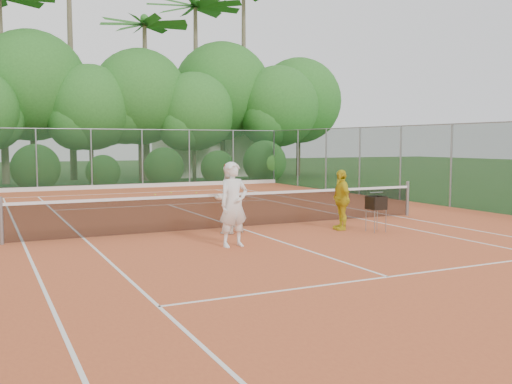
% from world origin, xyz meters
% --- Properties ---
extents(ground, '(120.00, 120.00, 0.00)m').
position_xyz_m(ground, '(0.00, 0.00, 0.00)').
color(ground, '#224619').
rests_on(ground, ground).
extents(clay_court, '(18.00, 36.00, 0.02)m').
position_xyz_m(clay_court, '(0.00, 0.00, 0.01)').
color(clay_court, '#C1562C').
rests_on(clay_court, ground).
extents(club_building, '(8.00, 5.00, 3.00)m').
position_xyz_m(club_building, '(9.00, 24.00, 1.50)').
color(club_building, beige).
rests_on(club_building, ground).
extents(tennis_net, '(11.97, 0.10, 1.10)m').
position_xyz_m(tennis_net, '(0.00, 0.00, 0.53)').
color(tennis_net, gray).
rests_on(tennis_net, clay_court).
extents(player_white, '(0.74, 0.53, 1.91)m').
position_xyz_m(player_white, '(-1.25, -2.56, 0.97)').
color(player_white, white).
rests_on(player_white, clay_court).
extents(player_center_grp, '(1.05, 0.94, 1.81)m').
position_xyz_m(player_center_grp, '(-0.61, -0.79, 0.92)').
color(player_center_grp, white).
rests_on(player_center_grp, clay_court).
extents(player_yellow, '(0.58, 1.01, 1.61)m').
position_xyz_m(player_yellow, '(2.35, -1.52, 0.83)').
color(player_yellow, gold).
rests_on(player_yellow, clay_court).
extents(ball_hopper, '(0.41, 0.41, 0.93)m').
position_xyz_m(ball_hopper, '(2.97, -2.22, 0.76)').
color(ball_hopper, gray).
rests_on(ball_hopper, clay_court).
extents(stray_ball_a, '(0.07, 0.07, 0.07)m').
position_xyz_m(stray_ball_a, '(0.62, 10.36, 0.05)').
color(stray_ball_a, '#CCED37').
rests_on(stray_ball_a, clay_court).
extents(stray_ball_b, '(0.07, 0.07, 0.07)m').
position_xyz_m(stray_ball_b, '(2.56, 10.39, 0.05)').
color(stray_ball_b, '#C0CF30').
rests_on(stray_ball_b, clay_court).
extents(stray_ball_c, '(0.07, 0.07, 0.07)m').
position_xyz_m(stray_ball_c, '(1.55, 10.98, 0.05)').
color(stray_ball_c, '#BFDB33').
rests_on(stray_ball_c, clay_court).
extents(court_markings, '(11.03, 23.83, 0.01)m').
position_xyz_m(court_markings, '(0.00, 0.00, 0.02)').
color(court_markings, white).
rests_on(court_markings, clay_court).
extents(fence_back, '(18.07, 0.07, 3.00)m').
position_xyz_m(fence_back, '(0.00, 15.00, 1.52)').
color(fence_back, '#19381E').
rests_on(fence_back, clay_court).
extents(tropical_treeline, '(32.10, 8.49, 15.03)m').
position_xyz_m(tropical_treeline, '(1.43, 20.22, 5.11)').
color(tropical_treeline, brown).
rests_on(tropical_treeline, ground).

